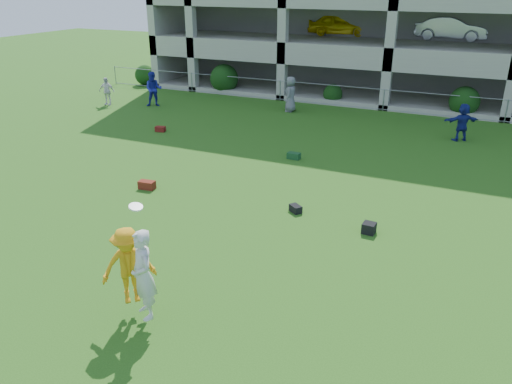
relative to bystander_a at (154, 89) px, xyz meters
The scene contains 13 objects.
ground 18.99m from the bystander_a, 51.20° to the right, with size 100.00×100.00×0.00m, color #235114.
bystander_a is the anchor object (origin of this frame).
bystander_b 2.74m from the bystander_a, 162.12° to the right, with size 0.91×0.38×1.54m, color silver.
bystander_c 7.63m from the bystander_a, 15.41° to the left, with size 0.91×0.59×1.86m, color slate.
bystander_d 16.07m from the bystander_a, ahead, with size 1.53×0.49×1.65m, color navy.
bag_red_a 12.17m from the bystander_a, 56.18° to the right, with size 0.55×0.30×0.28m, color #541A0E.
bag_black_b 15.47m from the bystander_a, 38.98° to the right, with size 0.40×0.25×0.22m, color black.
crate_d 17.61m from the bystander_a, 35.24° to the right, with size 0.35×0.35×0.30m, color black.
bag_red_f 5.27m from the bystander_a, 52.11° to the right, with size 0.45×0.28×0.24m, color #5E1510.
bag_green_g 11.48m from the bystander_a, 26.59° to the right, with size 0.50×0.30×0.25m, color #163D1A.
frisbee_contest 19.27m from the bystander_a, 55.95° to the right, with size 1.52×1.21×2.45m.
fence 12.62m from the bystander_a, 19.53° to the left, with size 36.06×0.06×1.20m.
shrub_row 17.20m from the bystander_a, 16.62° to the left, with size 34.38×2.52×3.50m.
Camera 1 is at (4.76, -8.05, 6.60)m, focal length 35.00 mm.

